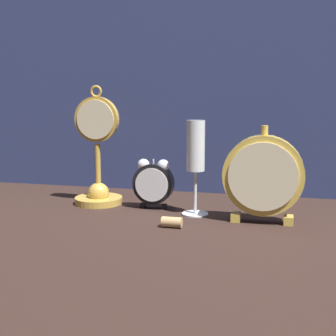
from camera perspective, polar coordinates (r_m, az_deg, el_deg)
name	(u,v)px	position (r m, az deg, el deg)	size (l,w,h in m)	color
ground_plane	(159,222)	(1.01, -1.11, -6.60)	(4.00, 4.00, 0.00)	black
fabric_backdrop_drape	(190,85)	(1.29, 2.69, 10.03)	(1.23, 0.01, 0.59)	navy
pocket_watch_on_stand	(98,166)	(1.17, -8.56, 0.24)	(0.12, 0.12, 0.29)	gold
alarm_clock_twin_bell	(153,181)	(1.11, -1.80, -1.64)	(0.10, 0.03, 0.12)	black
mantel_clock_silver	(263,176)	(1.00, 11.53, -0.97)	(0.17, 0.04, 0.21)	gold
champagne_flute	(196,154)	(1.04, 3.38, 1.74)	(0.06, 0.06, 0.21)	silver
wine_cork	(172,222)	(0.97, 0.47, -6.62)	(0.02, 0.02, 0.04)	tan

